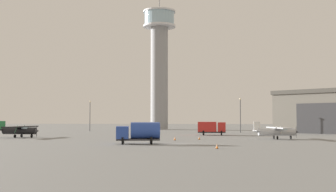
{
  "coord_description": "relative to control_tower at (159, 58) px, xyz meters",
  "views": [
    {
      "loc": [
        4.56,
        -57.33,
        3.6
      ],
      "look_at": [
        -3.49,
        26.76,
        8.06
      ],
      "focal_mm": 44.89,
      "sensor_mm": 36.0,
      "label": 1
    }
  ],
  "objects": [
    {
      "name": "light_post_east",
      "position": [
        -16.7,
        -20.62,
        -17.78
      ],
      "size": [
        0.44,
        0.44,
        8.33
      ],
      "color": "#38383D",
      "rests_on": "ground_plane"
    },
    {
      "name": "light_post_west",
      "position": [
        23.42,
        -28.22,
        -17.67
      ],
      "size": [
        0.44,
        0.44,
        8.54
      ],
      "color": "#38383D",
      "rests_on": "ground_plane"
    },
    {
      "name": "truck_box_red",
      "position": [
        16.2,
        -43.6,
        -21.15
      ],
      "size": [
        5.84,
        3.39,
        2.81
      ],
      "rotation": [
        0.0,
        0.0,
        6.26
      ],
      "color": "#38383D",
      "rests_on": "ground_plane"
    },
    {
      "name": "traffic_cone_near_right",
      "position": [
        14.01,
        -62.13,
        -22.49
      ],
      "size": [
        0.36,
        0.36,
        0.57
      ],
      "color": "black",
      "rests_on": "ground_plane"
    },
    {
      "name": "ground_plane",
      "position": [
        10.95,
        -75.56,
        -22.77
      ],
      "size": [
        400.0,
        400.0,
        0.0
      ],
      "primitive_type": "plane",
      "color": "slate"
    },
    {
      "name": "traffic_cone_near_left",
      "position": [
        16.53,
        -83.03,
        -22.48
      ],
      "size": [
        0.36,
        0.36,
        0.58
      ],
      "color": "black",
      "rests_on": "ground_plane"
    },
    {
      "name": "traffic_cone_mid_apron",
      "position": [
        10.12,
        -64.92,
        -22.45
      ],
      "size": [
        0.36,
        0.36,
        0.63
      ],
      "color": "black",
      "rests_on": "ground_plane"
    },
    {
      "name": "airplane_black",
      "position": [
        -19.32,
        -58.18,
        -21.34
      ],
      "size": [
        8.16,
        10.41,
        3.06
      ],
      "rotation": [
        0.0,
        0.0,
        6.19
      ],
      "color": "black",
      "rests_on": "ground_plane"
    },
    {
      "name": "truck_fuel_tanker_blue",
      "position": [
        5.95,
        -74.92,
        -21.1
      ],
      "size": [
        6.33,
        3.83,
        3.03
      ],
      "rotation": [
        0.0,
        0.0,
        3.31
      ],
      "color": "#38383D",
      "rests_on": "ground_plane"
    },
    {
      "name": "airplane_silver",
      "position": [
        27.09,
        -59.45,
        -21.37
      ],
      "size": [
        7.96,
        10.16,
        2.99
      ],
      "rotation": [
        0.0,
        0.0,
        0.13
      ],
      "color": "#B7BABF",
      "rests_on": "ground_plane"
    },
    {
      "name": "control_tower",
      "position": [
        0.0,
        0.0,
        0.0
      ],
      "size": [
        10.38,
        10.38,
        42.14
      ],
      "color": "gray",
      "rests_on": "ground_plane"
    }
  ]
}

